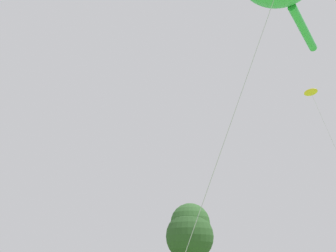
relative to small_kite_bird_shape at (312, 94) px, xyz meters
name	(u,v)px	position (x,y,z in m)	size (l,w,h in m)	color
small_kite_bird_shape	(312,94)	(0.00, 0.00, 0.00)	(2.56, 2.52, 13.65)	yellow
tree_shrub_far	(190,236)	(7.31, 35.31, -6.88)	(7.54, 7.54, 10.17)	#513823
tree_pine_center	(190,224)	(7.69, 35.78, -4.87)	(6.38, 6.38, 11.63)	#513823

